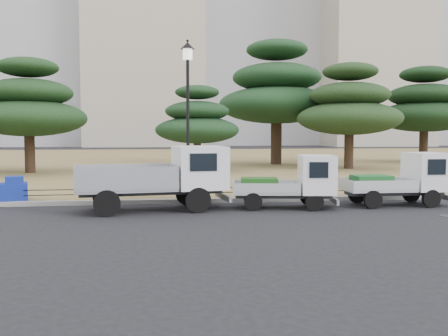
{
  "coord_description": "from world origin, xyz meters",
  "views": [
    {
      "loc": [
        -2.19,
        -15.22,
        2.51
      ],
      "look_at": [
        0.0,
        2.0,
        1.3
      ],
      "focal_mm": 40.0,
      "sensor_mm": 36.0,
      "label": 1
    }
  ],
  "objects": [
    {
      "name": "truck_large",
      "position": [
        -2.18,
        1.09,
        1.16
      ],
      "size": [
        4.99,
        2.5,
        2.08
      ],
      "rotation": [
        0.0,
        0.0,
        0.14
      ],
      "color": "black",
      "rests_on": "ground"
    },
    {
      "name": "pine_center_left",
      "position": [
        0.1,
        15.98,
        3.24
      ],
      "size": [
        5.26,
        5.26,
        5.34
      ],
      "color": "black",
      "rests_on": "lawn"
    },
    {
      "name": "pine_east_far",
      "position": [
        19.03,
        22.95,
        4.61
      ],
      "size": [
        7.7,
        7.7,
        7.74
      ],
      "color": "black",
      "rests_on": "lawn"
    },
    {
      "name": "truck_kei_front",
      "position": [
        2.16,
        0.97,
        0.88
      ],
      "size": [
        3.53,
        1.89,
        1.78
      ],
      "rotation": [
        0.0,
        0.0,
        -0.15
      ],
      "color": "black",
      "rests_on": "ground"
    },
    {
      "name": "truck_kei_rear",
      "position": [
        6.17,
        1.15,
        0.92
      ],
      "size": [
        3.51,
        1.54,
        1.83
      ],
      "rotation": [
        0.0,
        0.0,
        -0.0
      ],
      "color": "black",
      "rests_on": "ground"
    },
    {
      "name": "pine_west_near",
      "position": [
        -9.96,
        15.79,
        4.09
      ],
      "size": [
        6.82,
        6.82,
        6.82
      ],
      "color": "black",
      "rests_on": "lawn"
    },
    {
      "name": "tower_east",
      "position": [
        40.0,
        82.0,
        24.0
      ],
      "size": [
        20.0,
        18.0,
        48.0
      ],
      "primitive_type": "cube",
      "color": "#AAA08C",
      "rests_on": "ground"
    },
    {
      "name": "pipe_fence",
      "position": [
        0.0,
        2.75,
        0.44
      ],
      "size": [
        38.0,
        0.04,
        0.4
      ],
      "color": "black",
      "rests_on": "lawn"
    },
    {
      "name": "tower_center_left",
      "position": [
        -5.0,
        85.0,
        27.5
      ],
      "size": [
        22.0,
        20.0,
        55.0
      ],
      "primitive_type": "cube",
      "color": "#AAA08C",
      "rests_on": "ground"
    },
    {
      "name": "ground",
      "position": [
        0.0,
        0.0,
        0.0
      ],
      "size": [
        220.0,
        220.0,
        0.0
      ],
      "primitive_type": "plane",
      "color": "black"
    },
    {
      "name": "lawn",
      "position": [
        0.0,
        30.6,
        0.07
      ],
      "size": [
        120.0,
        56.0,
        0.15
      ],
      "primitive_type": "cube",
      "color": "olive",
      "rests_on": "ground"
    },
    {
      "name": "curb",
      "position": [
        0.0,
        2.6,
        0.08
      ],
      "size": [
        120.0,
        0.25,
        0.16
      ],
      "primitive_type": "cube",
      "color": "gray",
      "rests_on": "ground"
    },
    {
      "name": "street_lamp",
      "position": [
        -1.2,
        2.9,
        3.95
      ],
      "size": [
        0.5,
        0.5,
        5.62
      ],
      "color": "black",
      "rests_on": "lawn"
    },
    {
      "name": "pine_east_near",
      "position": [
        10.31,
        16.8,
        4.2
      ],
      "size": [
        6.95,
        6.95,
        7.02
      ],
      "color": "black",
      "rests_on": "lawn"
    },
    {
      "name": "pine_center_right",
      "position": [
        6.58,
        22.06,
        5.58
      ],
      "size": [
        8.83,
        8.83,
        9.37
      ],
      "color": "black",
      "rests_on": "lawn"
    },
    {
      "name": "tarp_pile",
      "position": [
        -7.52,
        3.06,
        0.49
      ],
      "size": [
        1.48,
        1.24,
        0.86
      ],
      "rotation": [
        0.0,
        0.0,
        0.25
      ],
      "color": "#142A9B",
      "rests_on": "lawn"
    }
  ]
}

